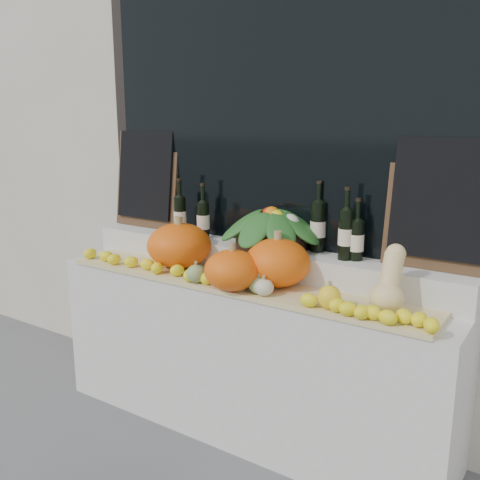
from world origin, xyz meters
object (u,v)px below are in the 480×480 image
object	(u,v)px
pumpkin_left	(179,245)
produce_bowl	(272,228)
pumpkin_right	(277,262)
butternut_squash	(389,285)
wine_bottle_tall	(318,226)

from	to	relation	value
pumpkin_left	produce_bowl	distance (m)	0.55
pumpkin_right	butternut_squash	size ratio (longest dim) A/B	1.14
pumpkin_left	pumpkin_right	xyz separation A→B (m)	(0.64, 0.00, -0.00)
pumpkin_right	butternut_squash	xyz separation A→B (m)	(0.59, -0.05, -0.00)
pumpkin_right	pumpkin_left	bearing A→B (deg)	-179.89
pumpkin_right	butternut_squash	bearing A→B (deg)	-4.36
pumpkin_right	produce_bowl	world-z (taller)	produce_bowl
butternut_squash	produce_bowl	bearing A→B (deg)	161.98
pumpkin_left	produce_bowl	xyz separation A→B (m)	(0.49, 0.20, 0.13)
pumpkin_left	produce_bowl	bearing A→B (deg)	21.75
pumpkin_left	wine_bottle_tall	bearing A→B (deg)	21.25
pumpkin_right	wine_bottle_tall	size ratio (longest dim) A/B	0.88
butternut_squash	produce_bowl	world-z (taller)	produce_bowl
produce_bowl	wine_bottle_tall	world-z (taller)	wine_bottle_tall
produce_bowl	butternut_squash	bearing A→B (deg)	-18.02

